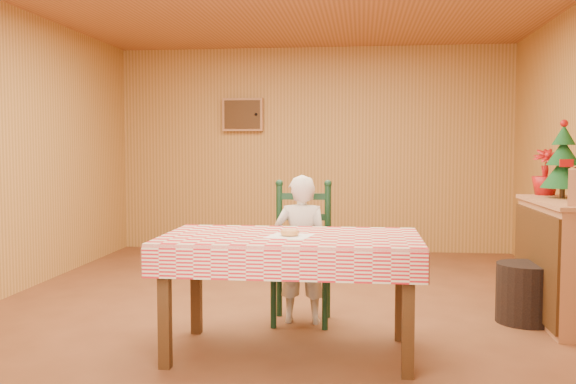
{
  "coord_description": "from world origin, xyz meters",
  "views": [
    {
      "loc": [
        0.62,
        -5.22,
        1.33
      ],
      "look_at": [
        0.0,
        0.2,
        0.95
      ],
      "focal_mm": 40.0,
      "sensor_mm": 36.0,
      "label": 1
    }
  ],
  "objects_px": {
    "ladder_chair": "(302,256)",
    "storage_bin": "(526,293)",
    "dining_table": "(291,248)",
    "seated_child": "(301,249)",
    "shelf_unit": "(569,261)",
    "christmas_tree": "(563,163)"
  },
  "relations": [
    {
      "from": "ladder_chair",
      "to": "storage_bin",
      "type": "height_order",
      "value": "ladder_chair"
    },
    {
      "from": "dining_table",
      "to": "seated_child",
      "type": "xyz_separation_m",
      "value": [
        -0.0,
        0.73,
        -0.13
      ]
    },
    {
      "from": "seated_child",
      "to": "ladder_chair",
      "type": "bearing_deg",
      "value": -90.0
    },
    {
      "from": "dining_table",
      "to": "shelf_unit",
      "type": "relative_size",
      "value": 1.34
    },
    {
      "from": "ladder_chair",
      "to": "dining_table",
      "type": "bearing_deg",
      "value": -90.0
    },
    {
      "from": "dining_table",
      "to": "shelf_unit",
      "type": "height_order",
      "value": "shelf_unit"
    },
    {
      "from": "ladder_chair",
      "to": "seated_child",
      "type": "relative_size",
      "value": 0.96
    },
    {
      "from": "ladder_chair",
      "to": "storage_bin",
      "type": "relative_size",
      "value": 2.4
    },
    {
      "from": "dining_table",
      "to": "christmas_tree",
      "type": "height_order",
      "value": "christmas_tree"
    },
    {
      "from": "dining_table",
      "to": "ladder_chair",
      "type": "xyz_separation_m",
      "value": [
        0.0,
        0.79,
        -0.18
      ]
    },
    {
      "from": "ladder_chair",
      "to": "seated_child",
      "type": "distance_m",
      "value": 0.08
    },
    {
      "from": "seated_child",
      "to": "storage_bin",
      "type": "bearing_deg",
      "value": -173.2
    },
    {
      "from": "christmas_tree",
      "to": "shelf_unit",
      "type": "bearing_deg",
      "value": -91.98
    },
    {
      "from": "shelf_unit",
      "to": "storage_bin",
      "type": "relative_size",
      "value": 2.75
    },
    {
      "from": "shelf_unit",
      "to": "christmas_tree",
      "type": "xyz_separation_m",
      "value": [
        0.01,
        0.25,
        0.74
      ]
    },
    {
      "from": "dining_table",
      "to": "christmas_tree",
      "type": "relative_size",
      "value": 2.67
    },
    {
      "from": "ladder_chair",
      "to": "seated_child",
      "type": "height_order",
      "value": "seated_child"
    },
    {
      "from": "seated_child",
      "to": "shelf_unit",
      "type": "relative_size",
      "value": 0.91
    },
    {
      "from": "shelf_unit",
      "to": "christmas_tree",
      "type": "distance_m",
      "value": 0.79
    },
    {
      "from": "seated_child",
      "to": "dining_table",
      "type": "bearing_deg",
      "value": 90.0
    },
    {
      "from": "seated_child",
      "to": "storage_bin",
      "type": "distance_m",
      "value": 1.74
    },
    {
      "from": "ladder_chair",
      "to": "storage_bin",
      "type": "xyz_separation_m",
      "value": [
        1.7,
        0.15,
        -0.28
      ]
    }
  ]
}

